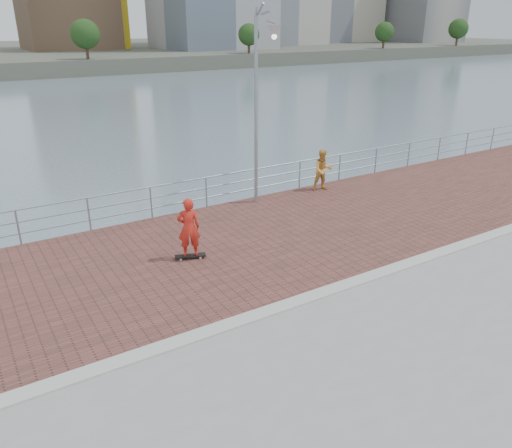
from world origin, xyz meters
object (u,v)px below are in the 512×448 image
bystander (323,170)px  skateboarder (189,228)px  street_lamp (264,75)px  guardrail (179,194)px

bystander → skateboarder: bearing=-138.5°
street_lamp → bystander: bearing=5.6°
guardrail → street_lamp: 4.87m
skateboarder → bystander: bearing=-138.3°
street_lamp → skateboarder: bearing=-147.7°
street_lamp → bystander: (2.95, 0.29, -3.74)m
street_lamp → bystander: size_ratio=4.00×
skateboarder → street_lamp: bearing=-128.2°
guardrail → bystander: bystander is taller
guardrail → skateboarder: skateboarder is taller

